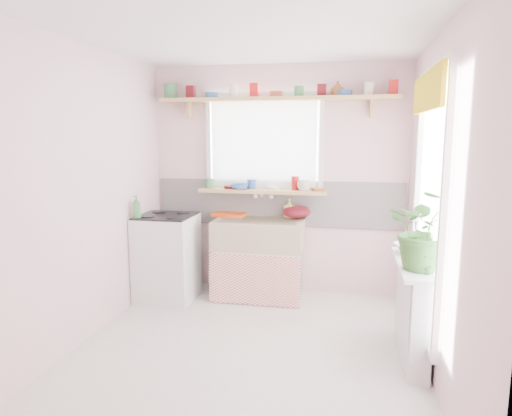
# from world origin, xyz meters

# --- Properties ---
(room) EXTENTS (3.20, 3.20, 3.20)m
(room) POSITION_xyz_m (0.66, 0.86, 1.37)
(room) COLOR silver
(room) RESTS_ON ground
(sink_unit) EXTENTS (0.95, 0.65, 1.11)m
(sink_unit) POSITION_xyz_m (-0.15, 1.29, 0.43)
(sink_unit) COLOR white
(sink_unit) RESTS_ON ground
(cooker) EXTENTS (0.58, 0.58, 0.93)m
(cooker) POSITION_xyz_m (-1.10, 1.05, 0.46)
(cooker) COLOR white
(cooker) RESTS_ON ground
(radiator_ledge) EXTENTS (0.22, 0.95, 0.78)m
(radiator_ledge) POSITION_xyz_m (1.30, 0.20, 0.40)
(radiator_ledge) COLOR white
(radiator_ledge) RESTS_ON ground
(windowsill) EXTENTS (1.40, 0.22, 0.04)m
(windowsill) POSITION_xyz_m (-0.15, 1.48, 1.14)
(windowsill) COLOR tan
(windowsill) RESTS_ON room
(pine_shelf) EXTENTS (2.52, 0.24, 0.04)m
(pine_shelf) POSITION_xyz_m (0.00, 1.47, 2.12)
(pine_shelf) COLOR tan
(pine_shelf) RESTS_ON room
(shelf_crockery) EXTENTS (2.47, 0.11, 0.12)m
(shelf_crockery) POSITION_xyz_m (-0.00, 1.47, 2.20)
(shelf_crockery) COLOR #3F7F4C
(shelf_crockery) RESTS_ON pine_shelf
(sill_crockery) EXTENTS (1.35, 0.11, 0.12)m
(sill_crockery) POSITION_xyz_m (-0.20, 1.48, 1.21)
(sill_crockery) COLOR #3F7F4C
(sill_crockery) RESTS_ON windowsill
(dish_tray) EXTENTS (0.38, 0.29, 0.04)m
(dish_tray) POSITION_xyz_m (-0.53, 1.50, 0.87)
(dish_tray) COLOR #F85116
(dish_tray) RESTS_ON sink_unit
(colander) EXTENTS (0.37, 0.37, 0.14)m
(colander) POSITION_xyz_m (0.22, 1.50, 0.92)
(colander) COLOR maroon
(colander) RESTS_ON sink_unit
(jade_plant) EXTENTS (0.56, 0.50, 0.60)m
(jade_plant) POSITION_xyz_m (1.33, 0.03, 1.07)
(jade_plant) COLOR #376829
(jade_plant) RESTS_ON radiator_ledge
(fruit_bowl) EXTENTS (0.42, 0.42, 0.08)m
(fruit_bowl) POSITION_xyz_m (1.33, 0.47, 0.81)
(fruit_bowl) COLOR silver
(fruit_bowl) RESTS_ON radiator_ledge
(herb_pot) EXTENTS (0.12, 0.10, 0.20)m
(herb_pot) POSITION_xyz_m (1.33, -0.10, 0.87)
(herb_pot) COLOR #2C5B24
(herb_pot) RESTS_ON radiator_ledge
(soap_bottle_sink) EXTENTS (0.12, 0.12, 0.21)m
(soap_bottle_sink) POSITION_xyz_m (0.15, 1.50, 0.95)
(soap_bottle_sink) COLOR #F3E36C
(soap_bottle_sink) RESTS_ON sink_unit
(sill_cup) EXTENTS (0.14, 0.14, 0.11)m
(sill_cup) POSITION_xyz_m (0.31, 1.42, 1.21)
(sill_cup) COLOR beige
(sill_cup) RESTS_ON windowsill
(sill_bowl) EXTENTS (0.22, 0.22, 0.06)m
(sill_bowl) POSITION_xyz_m (-0.39, 1.42, 1.19)
(sill_bowl) COLOR #386CB8
(sill_bowl) RESTS_ON windowsill
(shelf_vase) EXTENTS (0.17, 0.17, 0.16)m
(shelf_vase) POSITION_xyz_m (0.63, 1.53, 2.22)
(shelf_vase) COLOR #9D5E30
(shelf_vase) RESTS_ON pine_shelf
(cooker_bottle) EXTENTS (0.11, 0.11, 0.23)m
(cooker_bottle) POSITION_xyz_m (-1.32, 0.83, 1.03)
(cooker_bottle) COLOR #44884B
(cooker_bottle) RESTS_ON cooker
(fruit) EXTENTS (0.20, 0.14, 0.10)m
(fruit) POSITION_xyz_m (1.34, 0.48, 0.88)
(fruit) COLOR orange
(fruit) RESTS_ON fruit_bowl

